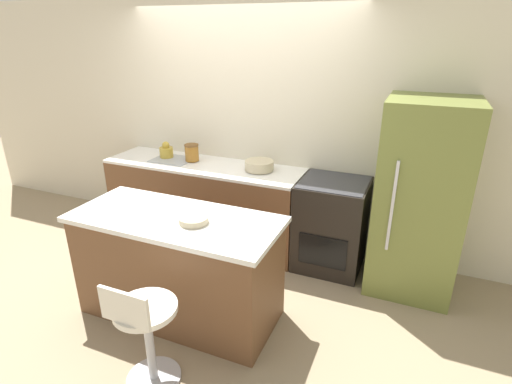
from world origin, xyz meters
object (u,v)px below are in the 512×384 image
at_px(oven_range, 331,224).
at_px(kettle, 166,151).
at_px(refrigerator, 419,199).
at_px(mixing_bowl, 259,165).
at_px(stool_chair, 146,332).

relative_size(oven_range, kettle, 5.02).
height_order(refrigerator, kettle, refrigerator).
height_order(oven_range, refrigerator, refrigerator).
bearing_deg(kettle, oven_range, -1.31).
xyz_separation_m(oven_range, mixing_bowl, (-0.80, 0.04, 0.51)).
relative_size(stool_chair, kettle, 4.66).
distance_m(stool_chair, mixing_bowl, 2.07).
height_order(oven_range, mixing_bowl, mixing_bowl).
bearing_deg(mixing_bowl, stool_chair, -89.21).
bearing_deg(kettle, refrigerator, -1.86).
xyz_separation_m(refrigerator, mixing_bowl, (-1.57, 0.09, 0.09)).
bearing_deg(refrigerator, oven_range, 176.75).
xyz_separation_m(kettle, mixing_bowl, (1.14, 0.00, -0.02)).
bearing_deg(stool_chair, oven_range, 68.57).
distance_m(oven_range, mixing_bowl, 0.95).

